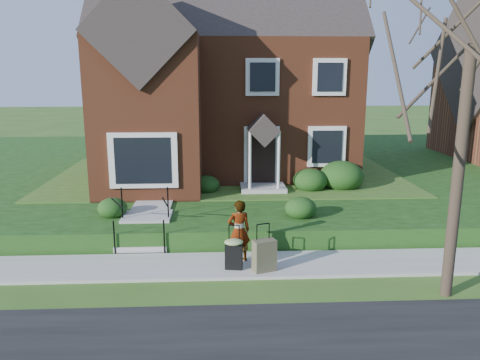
{
  "coord_description": "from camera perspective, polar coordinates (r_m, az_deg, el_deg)",
  "views": [
    {
      "loc": [
        -0.42,
        -10.91,
        4.7
      ],
      "look_at": [
        0.21,
        2.0,
        1.77
      ],
      "focal_mm": 35.0,
      "sensor_mm": 36.0,
      "label": 1
    }
  ],
  "objects": [
    {
      "name": "front_steps",
      "position": [
        13.6,
        -11.51,
        -5.6
      ],
      "size": [
        1.4,
        2.02,
        1.5
      ],
      "color": "#9E9B93",
      "rests_on": "ground"
    },
    {
      "name": "foundation_shrubs",
      "position": [
        16.46,
        1.64,
        0.04
      ],
      "size": [
        9.75,
        4.74,
        1.12
      ],
      "color": "black",
      "rests_on": "terrace"
    },
    {
      "name": "tree_verge",
      "position": [
        10.48,
        26.69,
        17.23
      ],
      "size": [
        5.76,
        5.76,
        8.23
      ],
      "color": "#3F3426",
      "rests_on": "ground"
    },
    {
      "name": "ground",
      "position": [
        11.89,
        -0.55,
        -10.52
      ],
      "size": [
        120.0,
        120.0,
        0.0
      ],
      "primitive_type": "plane",
      "color": "#2D5119",
      "rests_on": "ground"
    },
    {
      "name": "walkway",
      "position": [
        16.55,
        -9.93,
        -1.66
      ],
      "size": [
        1.2,
        6.0,
        0.06
      ],
      "primitive_type": "cube",
      "color": "#9E9B93",
      "rests_on": "terrace"
    },
    {
      "name": "main_house",
      "position": [
        20.53,
        -2.28,
        14.34
      ],
      "size": [
        10.4,
        10.2,
        9.4
      ],
      "color": "brown",
      "rests_on": "terrace"
    },
    {
      "name": "sidewalk",
      "position": [
        11.87,
        -0.55,
        -10.35
      ],
      "size": [
        60.0,
        1.6,
        0.08
      ],
      "primitive_type": "cube",
      "color": "#9E9B93",
      "rests_on": "ground"
    },
    {
      "name": "suitcase_olive",
      "position": [
        11.34,
        2.98,
        -9.15
      ],
      "size": [
        0.61,
        0.46,
        1.16
      ],
      "rotation": [
        0.0,
        0.0,
        0.33
      ],
      "color": "brown",
      "rests_on": "sidewalk"
    },
    {
      "name": "suitcase_black",
      "position": [
        11.43,
        -0.76,
        -8.77
      ],
      "size": [
        0.51,
        0.44,
        1.1
      ],
      "rotation": [
        0.0,
        0.0,
        -0.16
      ],
      "color": "black",
      "rests_on": "sidewalk"
    },
    {
      "name": "woman",
      "position": [
        11.76,
        -0.13,
        -6.21
      ],
      "size": [
        0.65,
        0.49,
        1.59
      ],
      "primitive_type": "imported",
      "rotation": [
        0.0,
        0.0,
        3.35
      ],
      "color": "#999999",
      "rests_on": "sidewalk"
    },
    {
      "name": "terrace",
      "position": [
        22.68,
        8.49,
        1.45
      ],
      "size": [
        44.0,
        20.0,
        0.6
      ],
      "primitive_type": "cube",
      "color": "#17350E",
      "rests_on": "ground"
    }
  ]
}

